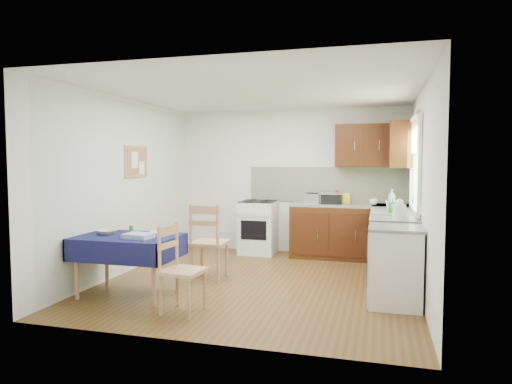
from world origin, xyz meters
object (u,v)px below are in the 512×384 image
(dish_rack, at_px, (387,213))
(chair_near, at_px, (179,266))
(toaster, at_px, (312,199))
(dining_table, at_px, (128,244))
(chair_far, at_px, (208,239))
(kettle, at_px, (399,211))
(sandwich_press, at_px, (332,198))

(dish_rack, bearing_deg, chair_near, -147.98)
(dish_rack, bearing_deg, toaster, 124.52)
(dining_table, xyz_separation_m, chair_far, (0.66, 0.92, -0.06))
(kettle, bearing_deg, chair_far, 179.21)
(dining_table, xyz_separation_m, toaster, (1.80, 2.71, 0.37))
(toaster, height_order, dish_rack, dish_rack)
(chair_near, distance_m, toaster, 3.28)
(sandwich_press, bearing_deg, kettle, -47.46)
(sandwich_press, height_order, kettle, kettle)
(dining_table, bearing_deg, sandwich_press, 51.62)
(dining_table, bearing_deg, chair_near, -25.90)
(chair_near, height_order, dish_rack, dish_rack)
(dining_table, height_order, toaster, toaster)
(dining_table, distance_m, kettle, 3.26)
(chair_far, distance_m, toaster, 2.17)
(chair_near, relative_size, dish_rack, 2.41)
(chair_far, height_order, dish_rack, dish_rack)
(dining_table, distance_m, chair_near, 0.94)
(chair_far, bearing_deg, dining_table, 53.25)
(chair_near, bearing_deg, dining_table, 71.54)
(dining_table, distance_m, sandwich_press, 3.50)
(dining_table, bearing_deg, toaster, 55.53)
(dining_table, height_order, chair_far, chair_far)
(dining_table, relative_size, toaster, 5.07)
(chair_far, distance_m, chair_near, 1.33)
(dish_rack, distance_m, kettle, 0.58)
(chair_far, height_order, chair_near, chair_far)
(dining_table, distance_m, toaster, 3.27)
(kettle, bearing_deg, chair_near, -150.63)
(chair_far, bearing_deg, toaster, -123.49)
(chair_near, bearing_deg, chair_far, 14.49)
(dining_table, bearing_deg, dish_rack, 25.03)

